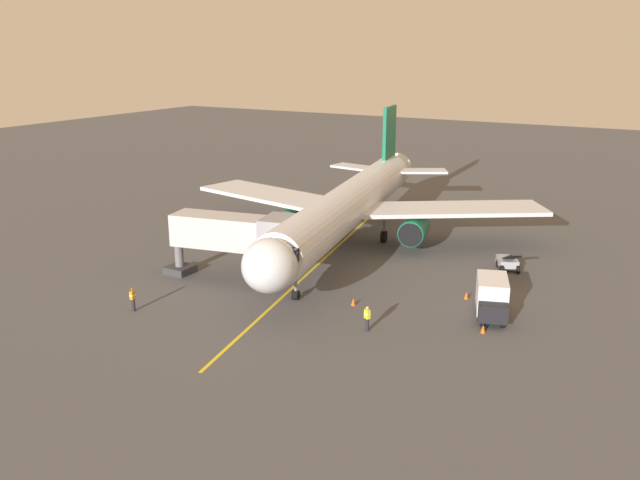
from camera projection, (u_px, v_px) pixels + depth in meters
ground_plane at (348, 249)px, 60.92m from camera, size 220.00×220.00×0.00m
apron_lead_in_line at (316, 266)px, 56.15m from camera, size 7.59×39.36×0.01m
airplane at (350, 205)px, 60.31m from camera, size 34.21×40.16×11.50m
jet_bridge at (242, 235)px, 51.78m from camera, size 11.52×4.76×5.40m
ground_crew_marshaller at (133, 299)px, 46.55m from camera, size 0.29×0.42×1.71m
ground_crew_wing_walker at (367, 318)px, 43.26m from camera, size 0.47×0.41×1.71m
box_truck_near_nose at (492, 297)px, 45.46m from camera, size 3.29×4.98×2.62m
belt_loader_portside at (508, 262)px, 55.14m from camera, size 3.03×4.65×2.32m
safety_cone_nose_left at (466, 295)px, 48.93m from camera, size 0.32×0.32×0.55m
safety_cone_nose_right at (483, 329)px, 43.16m from camera, size 0.32×0.32×0.55m
safety_cone_wing_port at (353, 302)px, 47.71m from camera, size 0.32×0.32×0.55m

